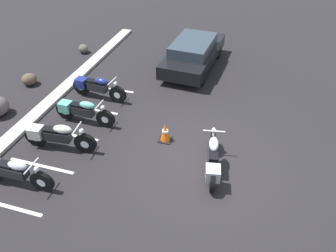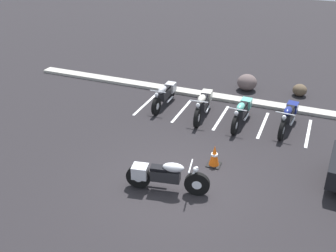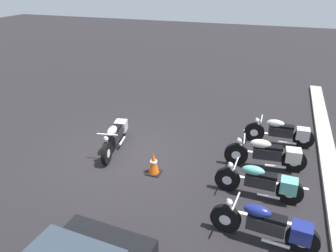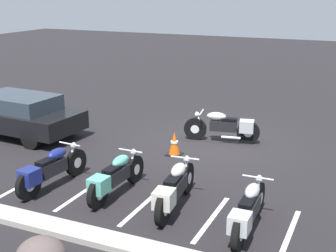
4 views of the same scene
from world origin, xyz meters
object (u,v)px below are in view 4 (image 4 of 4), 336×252
parked_bike_1 (174,188)px  traffic_cone (174,144)px  motorcycle_silver_featured (225,126)px  car_black (16,114)px  parked_bike_2 (115,177)px  parked_bike_3 (50,169)px  parked_bike_0 (248,211)px

parked_bike_1 → traffic_cone: (1.32, -3.05, -0.17)m
traffic_cone → motorcycle_silver_featured: bearing=-119.0°
traffic_cone → car_black: bearing=3.6°
motorcycle_silver_featured → parked_bike_2: bearing=66.6°
parked_bike_1 → parked_bike_2: 1.46m
parked_bike_3 → traffic_cone: bearing=-22.8°
traffic_cone → parked_bike_3: bearing=62.3°
parked_bike_0 → car_black: size_ratio=0.50×
traffic_cone → parked_bike_1: bearing=113.5°
motorcycle_silver_featured → parked_bike_2: 4.78m
parked_bike_0 → parked_bike_1: 1.67m
motorcycle_silver_featured → parked_bike_0: bearing=101.5°
car_black → traffic_cone: (-5.23, -0.33, -0.36)m
parked_bike_0 → motorcycle_silver_featured: bearing=21.0°
parked_bike_1 → motorcycle_silver_featured: bearing=-0.5°
motorcycle_silver_featured → parked_bike_0: 5.43m
parked_bike_3 → traffic_cone: 3.65m
car_black → traffic_cone: car_black is taller
car_black → motorcycle_silver_featured: bearing=-158.4°
parked_bike_0 → traffic_cone: 4.48m
parked_bike_2 → traffic_cone: 2.99m
parked_bike_0 → traffic_cone: bearing=40.4°
motorcycle_silver_featured → parked_bike_2: (1.06, 4.66, -0.02)m
motorcycle_silver_featured → parked_bike_0: size_ratio=1.02×
parked_bike_1 → parked_bike_3: (3.02, 0.18, -0.01)m
parked_bike_2 → parked_bike_1: bearing=-90.7°
motorcycle_silver_featured → parked_bike_1: 4.74m
car_black → traffic_cone: bearing=-172.8°
parked_bike_1 → traffic_cone: parked_bike_1 is taller
motorcycle_silver_featured → car_black: bearing=7.6°
motorcycle_silver_featured → traffic_cone: 1.92m
parked_bike_0 → parked_bike_2: (3.10, -0.38, -0.00)m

